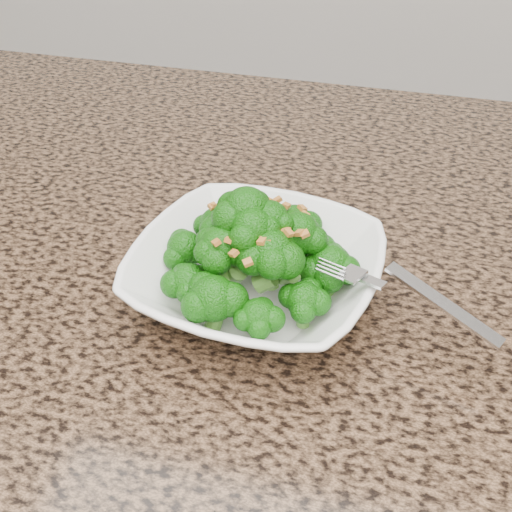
% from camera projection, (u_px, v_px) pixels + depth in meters
% --- Properties ---
extents(granite_counter, '(1.64, 1.04, 0.03)m').
position_uv_depth(granite_counter, '(163.00, 283.00, 0.65)').
color(granite_counter, brown).
rests_on(granite_counter, cabinet).
extents(bowl, '(0.25, 0.25, 0.06)m').
position_uv_depth(bowl, '(256.00, 275.00, 0.59)').
color(bowl, white).
rests_on(bowl, granite_counter).
extents(broccoli_pile, '(0.20, 0.20, 0.07)m').
position_uv_depth(broccoli_pile, '(256.00, 218.00, 0.55)').
color(broccoli_pile, '#145F0A').
rests_on(broccoli_pile, bowl).
extents(garlic_topping, '(0.12, 0.12, 0.01)m').
position_uv_depth(garlic_topping, '(256.00, 180.00, 0.53)').
color(garlic_topping, '#BC752D').
rests_on(garlic_topping, broccoli_pile).
extents(fork, '(0.17, 0.11, 0.01)m').
position_uv_depth(fork, '(378.00, 283.00, 0.53)').
color(fork, silver).
rests_on(fork, bowl).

